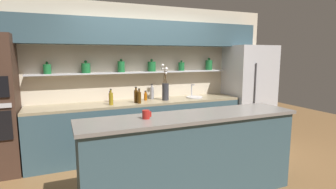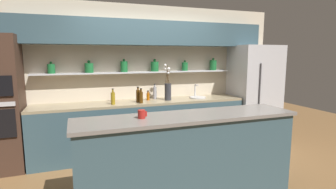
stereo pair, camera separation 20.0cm
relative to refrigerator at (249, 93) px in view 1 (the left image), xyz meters
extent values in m
plane|color=brown|center=(-2.16, -1.20, -0.95)|extent=(12.00, 12.00, 0.00)
cube|color=beige|center=(-2.16, 0.40, 0.35)|extent=(5.20, 0.10, 2.60)
cube|color=#B7B7BC|center=(-2.29, 0.26, 0.46)|extent=(3.55, 0.18, 0.02)
cylinder|color=#19602D|center=(-3.73, 0.25, 0.55)|extent=(0.12, 0.12, 0.15)
sphere|color=#19602D|center=(-3.73, 0.25, 0.64)|extent=(0.04, 0.04, 0.04)
cylinder|color=#19602D|center=(-3.15, 0.25, 0.55)|extent=(0.14, 0.14, 0.16)
sphere|color=#19602D|center=(-3.15, 0.25, 0.65)|extent=(0.05, 0.05, 0.05)
cylinder|color=#19602D|center=(-2.56, 0.25, 0.56)|extent=(0.12, 0.12, 0.19)
sphere|color=#19602D|center=(-2.56, 0.25, 0.68)|extent=(0.04, 0.04, 0.04)
cylinder|color=#19602D|center=(-2.01, 0.25, 0.56)|extent=(0.14, 0.14, 0.17)
sphere|color=#19602D|center=(-2.01, 0.25, 0.67)|extent=(0.05, 0.05, 0.05)
cylinder|color=#19602D|center=(-1.41, 0.25, 0.55)|extent=(0.11, 0.11, 0.16)
sphere|color=#19602D|center=(-1.41, 0.25, 0.65)|extent=(0.04, 0.04, 0.04)
cylinder|color=#19602D|center=(-0.81, 0.25, 0.57)|extent=(0.13, 0.13, 0.19)
sphere|color=#19602D|center=(-0.81, 0.25, 0.69)|extent=(0.05, 0.05, 0.05)
cube|color=#334C56|center=(-2.16, 0.18, 1.14)|extent=(4.42, 0.34, 0.42)
cube|color=#334C56|center=(-2.29, 0.04, -0.51)|extent=(3.65, 0.62, 0.88)
cube|color=gray|center=(-2.29, 0.04, -0.05)|extent=(3.65, 0.62, 0.04)
cube|color=#334C56|center=(-2.16, -1.60, -0.46)|extent=(2.58, 0.55, 0.98)
cube|color=slate|center=(-2.16, -1.60, 0.05)|extent=(2.64, 0.61, 0.04)
cube|color=#B7B7BC|center=(0.00, 0.00, 0.00)|extent=(0.88, 0.70, 1.90)
cylinder|color=#4C4C51|center=(-0.16, -0.37, 0.09)|extent=(0.02, 0.02, 1.04)
cylinder|color=#2D2D33|center=(-1.85, -0.01, 0.12)|extent=(0.12, 0.12, 0.30)
cylinder|color=#4C3319|center=(-1.85, -0.02, 0.40)|extent=(0.02, 0.01, 0.26)
sphere|color=silver|center=(-1.85, -0.06, 0.53)|extent=(0.05, 0.05, 0.05)
cylinder|color=#4C3319|center=(-1.85, -0.03, 0.36)|extent=(0.05, 0.02, 0.18)
sphere|color=silver|center=(-1.86, -0.07, 0.45)|extent=(0.04, 0.04, 0.04)
cylinder|color=#4C3319|center=(-1.84, 0.01, 0.38)|extent=(0.06, 0.03, 0.22)
sphere|color=silver|center=(-1.83, 0.05, 0.50)|extent=(0.06, 0.06, 0.06)
cylinder|color=#4C3319|center=(-1.86, 0.02, 0.40)|extent=(0.06, 0.04, 0.25)
sphere|color=silver|center=(-1.89, 0.05, 0.52)|extent=(0.05, 0.05, 0.05)
cylinder|color=#4C3319|center=(-1.85, -0.01, 0.43)|extent=(0.03, 0.06, 0.32)
sphere|color=silver|center=(-1.89, 0.01, 0.59)|extent=(0.05, 0.05, 0.05)
cylinder|color=#B7B7BC|center=(-1.24, 0.04, -0.02)|extent=(0.30, 0.30, 0.02)
cylinder|color=#B7B7BC|center=(-1.24, 0.15, 0.10)|extent=(0.02, 0.02, 0.22)
cylinder|color=#B7B7BC|center=(-1.24, 0.09, 0.21)|extent=(0.02, 0.12, 0.02)
cylinder|color=#4C2D0C|center=(-2.36, -0.13, 0.06)|extent=(0.06, 0.06, 0.19)
cylinder|color=#4C2D0C|center=(-2.36, -0.13, 0.18)|extent=(0.03, 0.03, 0.04)
cylinder|color=black|center=(-2.36, -0.13, 0.21)|extent=(0.03, 0.03, 0.01)
cylinder|color=gray|center=(-2.02, 0.21, 0.08)|extent=(0.07, 0.07, 0.21)
cylinder|color=gray|center=(-2.02, 0.21, 0.21)|extent=(0.03, 0.03, 0.04)
cylinder|color=black|center=(-2.02, 0.21, 0.24)|extent=(0.03, 0.03, 0.01)
cylinder|color=maroon|center=(-2.78, 0.20, 0.04)|extent=(0.05, 0.05, 0.14)
cylinder|color=maroon|center=(-2.78, 0.20, 0.13)|extent=(0.03, 0.03, 0.04)
cylinder|color=black|center=(-2.78, 0.20, 0.15)|extent=(0.03, 0.03, 0.01)
cylinder|color=olive|center=(-2.82, -0.09, 0.07)|extent=(0.07, 0.07, 0.19)
cylinder|color=olive|center=(-2.82, -0.09, 0.19)|extent=(0.03, 0.03, 0.05)
cylinder|color=black|center=(-2.82, -0.09, 0.22)|extent=(0.03, 0.03, 0.01)
cylinder|color=#4C2D0C|center=(-2.39, -0.04, 0.07)|extent=(0.07, 0.07, 0.21)
cylinder|color=#4C2D0C|center=(-2.39, -0.04, 0.20)|extent=(0.03, 0.03, 0.04)
cylinder|color=black|center=(-2.39, -0.04, 0.23)|extent=(0.03, 0.03, 0.01)
cylinder|color=#9E4C0A|center=(-2.17, 0.12, 0.03)|extent=(0.05, 0.05, 0.12)
cylinder|color=#9E4C0A|center=(-2.17, 0.12, 0.11)|extent=(0.03, 0.03, 0.04)
cylinder|color=black|center=(-2.17, 0.12, 0.13)|extent=(0.03, 0.03, 0.01)
cylinder|color=maroon|center=(-2.71, -1.58, 0.12)|extent=(0.08, 0.08, 0.09)
cube|color=maroon|center=(-2.66, -1.58, 0.12)|extent=(0.02, 0.01, 0.06)
camera|label=1|loc=(-3.57, -4.25, 0.76)|focal=28.00mm
camera|label=2|loc=(-3.39, -4.32, 0.76)|focal=28.00mm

